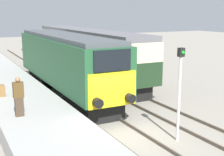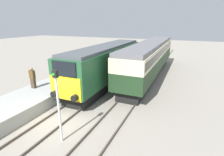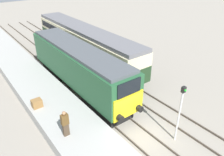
{
  "view_description": "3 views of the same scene",
  "coord_description": "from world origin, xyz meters",
  "px_view_note": "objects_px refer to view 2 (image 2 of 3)",
  "views": [
    {
      "loc": [
        -6.51,
        -11.39,
        5.35
      ],
      "look_at": [
        0.0,
        1.13,
        2.37
      ],
      "focal_mm": 50.0,
      "sensor_mm": 36.0,
      "label": 1
    },
    {
      "loc": [
        7.36,
        -7.84,
        6.11
      ],
      "look_at": [
        1.7,
        5.13,
        1.6
      ],
      "focal_mm": 28.0,
      "sensor_mm": 36.0,
      "label": 2
    },
    {
      "loc": [
        -7.92,
        -7.6,
        10.27
      ],
      "look_at": [
        1.7,
        5.13,
        1.6
      ],
      "focal_mm": 35.0,
      "sensor_mm": 36.0,
      "label": 3
    }
  ],
  "objects_px": {
    "passenger_carriage": "(150,56)",
    "signal_post": "(58,101)",
    "person_on_platform": "(33,78)",
    "locomotive": "(107,63)",
    "luggage_crate": "(61,72)"
  },
  "relations": [
    {
      "from": "person_on_platform",
      "to": "signal_post",
      "type": "xyz_separation_m",
      "value": [
        5.79,
        -3.7,
        0.59
      ]
    },
    {
      "from": "signal_post",
      "to": "luggage_crate",
      "type": "relative_size",
      "value": 5.66
    },
    {
      "from": "passenger_carriage",
      "to": "luggage_crate",
      "type": "distance_m",
      "value": 10.22
    },
    {
      "from": "signal_post",
      "to": "person_on_platform",
      "type": "bearing_deg",
      "value": 147.43
    },
    {
      "from": "person_on_platform",
      "to": "luggage_crate",
      "type": "relative_size",
      "value": 2.5
    },
    {
      "from": "locomotive",
      "to": "passenger_carriage",
      "type": "relative_size",
      "value": 0.78
    },
    {
      "from": "person_on_platform",
      "to": "signal_post",
      "type": "bearing_deg",
      "value": -32.57
    },
    {
      "from": "luggage_crate",
      "to": "locomotive",
      "type": "bearing_deg",
      "value": 21.24
    },
    {
      "from": "person_on_platform",
      "to": "signal_post",
      "type": "height_order",
      "value": "signal_post"
    },
    {
      "from": "locomotive",
      "to": "person_on_platform",
      "type": "bearing_deg",
      "value": -126.05
    },
    {
      "from": "locomotive",
      "to": "person_on_platform",
      "type": "xyz_separation_m",
      "value": [
        -4.09,
        -5.61,
        -0.45
      ]
    },
    {
      "from": "locomotive",
      "to": "signal_post",
      "type": "relative_size",
      "value": 3.44
    },
    {
      "from": "passenger_carriage",
      "to": "signal_post",
      "type": "height_order",
      "value": "passenger_carriage"
    },
    {
      "from": "locomotive",
      "to": "luggage_crate",
      "type": "xyz_separation_m",
      "value": [
        -4.46,
        -1.73,
        -1.02
      ]
    },
    {
      "from": "passenger_carriage",
      "to": "person_on_platform",
      "type": "xyz_separation_m",
      "value": [
        -7.49,
        -10.3,
        -0.66
      ]
    }
  ]
}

